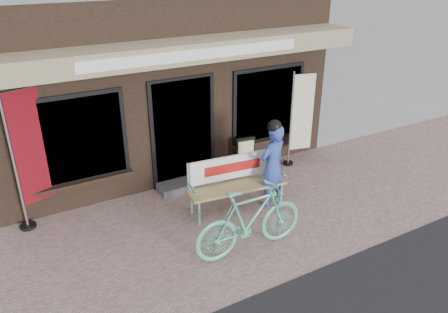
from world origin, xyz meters
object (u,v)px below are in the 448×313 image
bench (235,179)px  person (272,164)px  bicycle (250,220)px  menu_stand (245,155)px  nobori_red (28,156)px  nobori_cream (300,118)px

bench → person: (0.64, -0.24, 0.25)m
bicycle → menu_stand: bicycle is taller
nobori_red → nobori_cream: (5.37, -0.31, -0.18)m
bench → person: bearing=-15.0°
bench → nobori_cream: size_ratio=0.88×
person → menu_stand: (0.24, 1.32, -0.40)m
person → bicycle: (-1.11, -1.01, -0.26)m
bicycle → nobori_red: (-2.76, 2.47, 0.71)m
bench → nobori_cream: (2.15, 0.91, 0.51)m
nobori_cream → nobori_red: bearing=-169.3°
nobori_red → menu_stand: 4.19m
person → menu_stand: 1.40m
person → nobori_red: size_ratio=0.68×
bicycle → person: bearing=-46.5°
menu_stand → nobori_cream: bearing=1.0°
bicycle → nobori_red: nobori_red is taller
bench → menu_stand: 1.40m
menu_stand → person: bearing=-91.8°
bench → person: size_ratio=1.11×
bench → menu_stand: bench is taller
bicycle → nobori_red: size_ratio=0.76×
bicycle → nobori_red: bearing=49.4°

